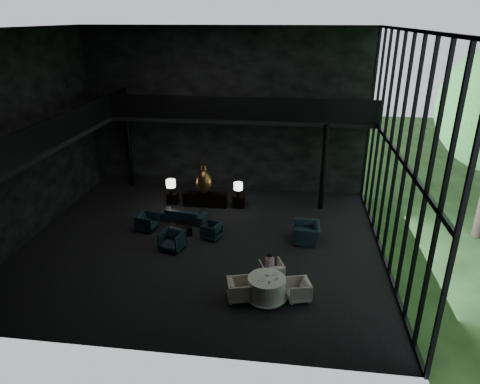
# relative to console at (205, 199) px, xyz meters

# --- Properties ---
(floor) EXTENTS (14.00, 12.00, 0.02)m
(floor) POSITION_rel_console_xyz_m (0.63, -3.58, -0.33)
(floor) COLOR black
(floor) RESTS_ON ground
(ceiling) EXTENTS (14.00, 12.00, 0.02)m
(ceiling) POSITION_rel_console_xyz_m (0.63, -3.58, 7.67)
(ceiling) COLOR black
(ceiling) RESTS_ON ground
(wall_back) EXTENTS (14.00, 0.04, 8.00)m
(wall_back) POSITION_rel_console_xyz_m (0.63, 2.42, 3.67)
(wall_back) COLOR black
(wall_back) RESTS_ON ground
(wall_front) EXTENTS (14.00, 0.04, 8.00)m
(wall_front) POSITION_rel_console_xyz_m (0.63, -9.58, 3.67)
(wall_front) COLOR black
(wall_front) RESTS_ON ground
(wall_left) EXTENTS (0.04, 12.00, 8.00)m
(wall_left) POSITION_rel_console_xyz_m (-6.37, -3.58, 3.67)
(wall_left) COLOR black
(wall_left) RESTS_ON ground
(curtain_wall) EXTENTS (0.20, 12.00, 8.00)m
(curtain_wall) POSITION_rel_console_xyz_m (7.58, -3.58, 3.67)
(curtain_wall) COLOR black
(curtain_wall) RESTS_ON ground
(mezzanine_left) EXTENTS (2.00, 12.00, 0.25)m
(mezzanine_left) POSITION_rel_console_xyz_m (-5.37, -3.58, 3.67)
(mezzanine_left) COLOR black
(mezzanine_left) RESTS_ON wall_left
(mezzanine_back) EXTENTS (12.00, 2.00, 0.25)m
(mezzanine_back) POSITION_rel_console_xyz_m (1.63, 1.42, 3.67)
(mezzanine_back) COLOR black
(mezzanine_back) RESTS_ON wall_back
(railing_left) EXTENTS (0.06, 12.00, 1.00)m
(railing_left) POSITION_rel_console_xyz_m (-4.37, -3.58, 4.27)
(railing_left) COLOR black
(railing_left) RESTS_ON mezzanine_left
(railing_back) EXTENTS (12.00, 0.06, 1.00)m
(railing_back) POSITION_rel_console_xyz_m (1.63, 0.42, 4.27)
(railing_back) COLOR black
(railing_back) RESTS_ON mezzanine_back
(column_nw) EXTENTS (0.24, 0.24, 4.00)m
(column_nw) POSITION_rel_console_xyz_m (-4.37, 2.12, 1.67)
(column_nw) COLOR black
(column_nw) RESTS_ON floor
(column_ne) EXTENTS (0.24, 0.24, 4.00)m
(column_ne) POSITION_rel_console_xyz_m (5.43, 0.42, 1.67)
(column_ne) COLOR black
(column_ne) RESTS_ON floor
(console) EXTENTS (2.07, 0.47, 0.66)m
(console) POSITION_rel_console_xyz_m (0.00, 0.00, 0.00)
(console) COLOR black
(console) RESTS_ON floor
(bronze_urn) EXTENTS (0.77, 0.77, 1.43)m
(bronze_urn) POSITION_rel_console_xyz_m (0.00, -0.09, 0.94)
(bronze_urn) COLOR olive
(bronze_urn) RESTS_ON console
(side_table_left) EXTENTS (0.48, 0.48, 0.53)m
(side_table_left) POSITION_rel_console_xyz_m (-1.60, 0.12, -0.06)
(side_table_left) COLOR black
(side_table_left) RESTS_ON floor
(table_lamp_left) EXTENTS (0.44, 0.44, 0.74)m
(table_lamp_left) POSITION_rel_console_xyz_m (-1.60, -0.07, 0.73)
(table_lamp_left) COLOR black
(table_lamp_left) RESTS_ON side_table_left
(side_table_right) EXTENTS (0.55, 0.55, 0.60)m
(side_table_right) POSITION_rel_console_xyz_m (1.60, 0.11, -0.03)
(side_table_right) COLOR black
(side_table_right) RESTS_ON floor
(table_lamp_right) EXTENTS (0.41, 0.41, 0.69)m
(table_lamp_right) POSITION_rel_console_xyz_m (1.60, -0.10, 0.77)
(table_lamp_right) COLOR black
(table_lamp_right) RESTS_ON side_table_right
(sofa) EXTENTS (2.03, 0.90, 0.77)m
(sofa) POSITION_rel_console_xyz_m (-0.59, -1.69, 0.05)
(sofa) COLOR #1E424A
(sofa) RESTS_ON floor
(lounge_armchair_west) EXTENTS (0.84, 0.88, 0.80)m
(lounge_armchair_west) POSITION_rel_console_xyz_m (-1.92, -2.73, 0.07)
(lounge_armchair_west) COLOR #273F4B
(lounge_armchair_west) RESTS_ON floor
(lounge_armchair_east) EXTENTS (0.78, 0.81, 0.67)m
(lounge_armchair_east) POSITION_rel_console_xyz_m (0.90, -3.09, 0.01)
(lounge_armchair_east) COLOR #172A2D
(lounge_armchair_east) RESTS_ON floor
(lounge_armchair_south) EXTENTS (1.08, 1.04, 0.91)m
(lounge_armchair_south) POSITION_rel_console_xyz_m (-0.42, -4.19, 0.13)
(lounge_armchair_south) COLOR black
(lounge_armchair_south) RESTS_ON floor
(window_armchair) EXTENTS (0.80, 1.23, 1.07)m
(window_armchair) POSITION_rel_console_xyz_m (4.71, -2.87, 0.21)
(window_armchair) COLOR #192934
(window_armchair) RESTS_ON floor
(coffee_table) EXTENTS (1.07, 1.07, 0.36)m
(coffee_table) POSITION_rel_console_xyz_m (-0.44, -2.83, -0.15)
(coffee_table) COLOR black
(coffee_table) RESTS_ON floor
(dining_table) EXTENTS (1.36, 1.36, 0.75)m
(dining_table) POSITION_rel_console_xyz_m (3.39, -6.81, -0.00)
(dining_table) COLOR white
(dining_table) RESTS_ON floor
(dining_chair_north) EXTENTS (0.92, 0.89, 0.74)m
(dining_chair_north) POSITION_rel_console_xyz_m (3.49, -5.78, 0.04)
(dining_chair_north) COLOR silver
(dining_chair_north) RESTS_ON floor
(dining_chair_east) EXTENTS (0.79, 0.82, 0.69)m
(dining_chair_east) POSITION_rel_console_xyz_m (4.39, -6.73, 0.02)
(dining_chair_east) COLOR #ACACAB
(dining_chair_east) RESTS_ON floor
(dining_chair_west) EXTENTS (0.82, 0.85, 0.73)m
(dining_chair_west) POSITION_rel_console_xyz_m (2.54, -6.96, 0.04)
(dining_chair_west) COLOR #A8A8A7
(dining_chair_west) RESTS_ON floor
(child) EXTENTS (0.31, 0.31, 0.66)m
(child) POSITION_rel_console_xyz_m (3.43, -5.86, 0.45)
(child) COLOR #F0B7CA
(child) RESTS_ON dining_chair_north
(plate_a) EXTENTS (0.29, 0.29, 0.02)m
(plate_a) POSITION_rel_console_xyz_m (3.24, -6.91, 0.43)
(plate_a) COLOR white
(plate_a) RESTS_ON dining_table
(plate_b) EXTENTS (0.22, 0.22, 0.01)m
(plate_b) POSITION_rel_console_xyz_m (3.66, -6.58, 0.43)
(plate_b) COLOR white
(plate_b) RESTS_ON dining_table
(saucer) EXTENTS (0.21, 0.21, 0.01)m
(saucer) POSITION_rel_console_xyz_m (3.66, -6.88, 0.43)
(saucer) COLOR white
(saucer) RESTS_ON dining_table
(coffee_cup) EXTENTS (0.10, 0.10, 0.07)m
(coffee_cup) POSITION_rel_console_xyz_m (3.71, -6.84, 0.47)
(coffee_cup) COLOR white
(coffee_cup) RESTS_ON saucer
(cereal_bowl) EXTENTS (0.15, 0.15, 0.07)m
(cereal_bowl) POSITION_rel_console_xyz_m (3.41, -6.67, 0.46)
(cereal_bowl) COLOR white
(cereal_bowl) RESTS_ON dining_table
(cream_pot) EXTENTS (0.08, 0.08, 0.07)m
(cream_pot) POSITION_rel_console_xyz_m (3.48, -7.08, 0.46)
(cream_pot) COLOR #99999E
(cream_pot) RESTS_ON dining_table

